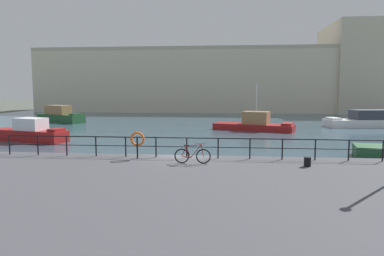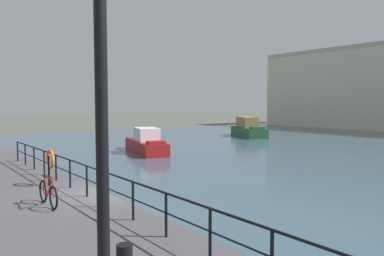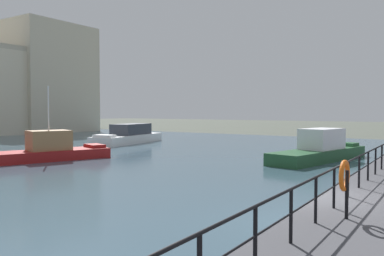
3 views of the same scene
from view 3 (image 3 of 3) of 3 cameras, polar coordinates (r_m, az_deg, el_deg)
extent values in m
plane|color=#4C5147|center=(12.92, 17.84, -13.29)|extent=(240.00, 240.00, 0.00)
cube|color=#C0B69F|center=(72.04, -21.70, 6.45)|extent=(13.22, 17.11, 17.26)
cube|color=white|center=(42.74, -9.19, -1.57)|extent=(10.34, 4.56, 0.89)
cube|color=#333842|center=(43.23, -8.74, -0.16)|extent=(5.22, 3.12, 1.16)
cube|color=white|center=(39.24, -12.49, -1.14)|extent=(1.53, 2.16, 0.24)
cube|color=#23512D|center=(28.84, 17.78, -3.72)|extent=(9.97, 4.37, 0.80)
cube|color=silver|center=(29.07, 18.16, -1.48)|extent=(3.63, 2.59, 1.43)
cube|color=#23512D|center=(32.43, 21.18, -2.17)|extent=(1.49, 1.85, 0.24)
cube|color=maroon|center=(29.60, -20.37, -3.70)|extent=(9.09, 5.25, 0.70)
cube|color=#997047|center=(29.59, -19.87, -1.67)|extent=(3.22, 2.74, 1.38)
cube|color=maroon|center=(30.82, -13.83, -2.49)|extent=(1.57, 2.01, 0.24)
cylinder|color=silver|center=(29.52, -19.94, 2.69)|extent=(0.10, 0.10, 3.11)
cylinder|color=black|center=(6.55, 9.08, -15.54)|extent=(0.07, 0.07, 1.05)
cylinder|color=black|center=(8.01, 14.04, -12.21)|extent=(0.07, 0.07, 1.05)
cylinder|color=black|center=(9.53, 17.37, -9.87)|extent=(0.07, 0.07, 1.05)
cylinder|color=black|center=(11.09, 19.75, -8.16)|extent=(0.07, 0.07, 1.05)
cylinder|color=black|center=(12.66, 21.53, -6.86)|extent=(0.07, 0.07, 1.05)
cylinder|color=black|center=(14.25, 22.90, -5.85)|extent=(0.07, 0.07, 1.05)
cylinder|color=black|center=(15.85, 23.99, -5.04)|extent=(0.07, 0.07, 1.05)
cylinder|color=black|center=(17.46, 24.89, -4.37)|extent=(0.07, 0.07, 1.05)
cylinder|color=black|center=(19.07, 25.63, -3.82)|extent=(0.07, 0.07, 1.05)
cylinder|color=black|center=(12.59, 21.56, -4.50)|extent=(19.66, 0.06, 0.06)
cylinder|color=black|center=(12.65, 21.53, -6.63)|extent=(19.66, 0.04, 0.04)
cylinder|color=black|center=(10.12, 21.37, -8.91)|extent=(0.08, 0.08, 1.15)
torus|color=orange|center=(10.06, 21.07, -6.39)|extent=(0.75, 0.11, 0.75)
camera|label=1|loc=(21.15, 81.22, 3.14)|focal=33.04mm
camera|label=2|loc=(24.82, 38.95, 3.46)|focal=36.17mm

